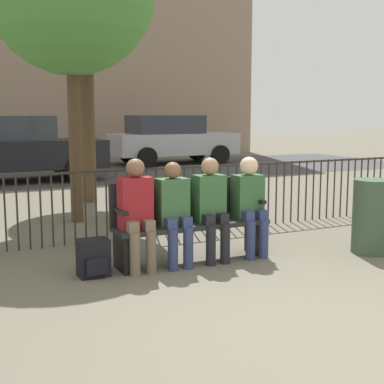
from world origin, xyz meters
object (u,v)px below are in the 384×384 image
object	(u,v)px
seated_person_1	(174,209)
parked_car_0	(13,148)
backpack	(94,258)
trash_bin	(372,216)
tree_1	(85,14)
seated_person_0	(137,209)
seated_person_2	(211,204)
park_bench	(189,218)
seated_person_3	(250,201)
parked_car_1	(171,139)

from	to	relation	value
seated_person_1	parked_car_0	bearing A→B (deg)	93.81
backpack	trash_bin	size ratio (longest dim) A/B	0.44
backpack	tree_1	world-z (taller)	tree_1
seated_person_0	seated_person_2	xyz separation A→B (m)	(0.88, -0.00, -0.01)
park_bench	trash_bin	bearing A→B (deg)	-17.20
seated_person_3	tree_1	world-z (taller)	tree_1
seated_person_0	seated_person_1	size ratio (longest dim) A/B	1.05
backpack	parked_car_1	bearing A→B (deg)	62.80
trash_bin	seated_person_1	bearing A→B (deg)	167.51
seated_person_2	trash_bin	bearing A→B (deg)	-15.40
parked_car_0	parked_car_1	size ratio (longest dim) A/B	1.00
trash_bin	park_bench	bearing A→B (deg)	162.80
tree_1	backpack	bearing A→B (deg)	-104.52
park_bench	tree_1	bearing A→B (deg)	89.24
seated_person_0	seated_person_2	size ratio (longest dim) A/B	1.02
seated_person_2	parked_car_0	world-z (taller)	parked_car_0
seated_person_2	parked_car_1	world-z (taller)	parked_car_1
parked_car_0	trash_bin	world-z (taller)	parked_car_0
park_bench	parked_car_1	bearing A→B (deg)	67.39
seated_person_2	parked_car_0	size ratio (longest dim) A/B	0.28
park_bench	seated_person_1	bearing A→B (deg)	-151.36
seated_person_0	trash_bin	bearing A→B (deg)	-10.68
seated_person_2	seated_person_3	distance (m)	0.51
seated_person_2	seated_person_0	bearing A→B (deg)	179.92
parked_car_0	parked_car_1	distance (m)	6.10
seated_person_0	trash_bin	distance (m)	2.85
tree_1	parked_car_1	size ratio (longest dim) A/B	1.09
tree_1	parked_car_0	bearing A→B (deg)	102.87
parked_car_1	trash_bin	world-z (taller)	parked_car_1
seated_person_1	trash_bin	bearing A→B (deg)	-12.49
park_bench	parked_car_1	size ratio (longest dim) A/B	0.43
park_bench	seated_person_2	xyz separation A→B (m)	(0.21, -0.13, 0.16)
backpack	parked_car_1	world-z (taller)	parked_car_1
seated_person_0	seated_person_1	distance (m)	0.43
seated_person_1	backpack	bearing A→B (deg)	179.99
park_bench	trash_bin	world-z (taller)	park_bench
seated_person_1	backpack	xyz separation A→B (m)	(-0.91, 0.00, -0.45)
seated_person_3	backpack	world-z (taller)	seated_person_3
seated_person_0	tree_1	world-z (taller)	tree_1
seated_person_3	parked_car_1	world-z (taller)	parked_car_1
parked_car_0	parked_car_1	world-z (taller)	same
park_bench	seated_person_0	xyz separation A→B (m)	(-0.67, -0.13, 0.17)
parked_car_1	trash_bin	xyz separation A→B (m)	(-2.51, -11.77, -0.40)
seated_person_0	trash_bin	xyz separation A→B (m)	(2.79, -0.53, -0.22)
seated_person_3	parked_car_0	size ratio (longest dim) A/B	0.28
seated_person_0	tree_1	bearing A→B (deg)	81.11
seated_person_2	trash_bin	world-z (taller)	seated_person_2
park_bench	parked_car_0	bearing A→B (deg)	95.53
park_bench	seated_person_3	bearing A→B (deg)	-10.24
seated_person_1	seated_person_3	distance (m)	0.97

